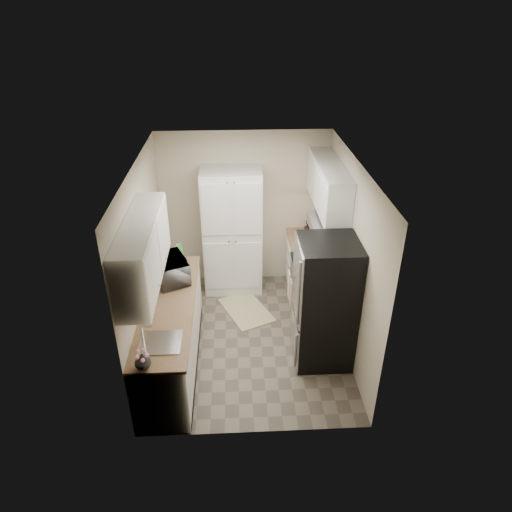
{
  "coord_description": "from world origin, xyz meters",
  "views": [
    {
      "loc": [
        -0.16,
        -5.0,
        4.15
      ],
      "look_at": [
        0.11,
        0.15,
        1.23
      ],
      "focal_mm": 32.0,
      "sensor_mm": 36.0,
      "label": 1
    }
  ],
  "objects_px": {
    "pantry_cabinet": "(232,232)",
    "wine_bottle": "(166,260)",
    "electric_range": "(315,292)",
    "microwave": "(171,269)",
    "refrigerator": "(325,303)",
    "toaster_oven": "(316,233)"
  },
  "relations": [
    {
      "from": "pantry_cabinet",
      "to": "wine_bottle",
      "type": "bearing_deg",
      "value": -135.2
    },
    {
      "from": "pantry_cabinet",
      "to": "electric_range",
      "type": "height_order",
      "value": "pantry_cabinet"
    },
    {
      "from": "pantry_cabinet",
      "to": "microwave",
      "type": "height_order",
      "value": "pantry_cabinet"
    },
    {
      "from": "pantry_cabinet",
      "to": "wine_bottle",
      "type": "distance_m",
      "value": 1.28
    },
    {
      "from": "refrigerator",
      "to": "wine_bottle",
      "type": "bearing_deg",
      "value": 158.11
    },
    {
      "from": "refrigerator",
      "to": "toaster_oven",
      "type": "distance_m",
      "value": 1.62
    },
    {
      "from": "wine_bottle",
      "to": "microwave",
      "type": "bearing_deg",
      "value": -70.11
    },
    {
      "from": "electric_range",
      "to": "toaster_oven",
      "type": "distance_m",
      "value": 0.98
    },
    {
      "from": "toaster_oven",
      "to": "wine_bottle",
      "type": "bearing_deg",
      "value": -172.01
    },
    {
      "from": "electric_range",
      "to": "microwave",
      "type": "xyz_separation_m",
      "value": [
        -1.98,
        -0.26,
        0.6
      ]
    },
    {
      "from": "electric_range",
      "to": "microwave",
      "type": "bearing_deg",
      "value": -172.4
    },
    {
      "from": "pantry_cabinet",
      "to": "microwave",
      "type": "distance_m",
      "value": 1.44
    },
    {
      "from": "refrigerator",
      "to": "toaster_oven",
      "type": "bearing_deg",
      "value": 84.67
    },
    {
      "from": "electric_range",
      "to": "toaster_oven",
      "type": "relative_size",
      "value": 3.3
    },
    {
      "from": "wine_bottle",
      "to": "toaster_oven",
      "type": "relative_size",
      "value": 0.76
    },
    {
      "from": "pantry_cabinet",
      "to": "microwave",
      "type": "xyz_separation_m",
      "value": [
        -0.8,
        -1.19,
        0.08
      ]
    },
    {
      "from": "pantry_cabinet",
      "to": "electric_range",
      "type": "relative_size",
      "value": 1.77
    },
    {
      "from": "refrigerator",
      "to": "microwave",
      "type": "bearing_deg",
      "value": 164.6
    },
    {
      "from": "electric_range",
      "to": "microwave",
      "type": "distance_m",
      "value": 2.08
    },
    {
      "from": "electric_range",
      "to": "toaster_oven",
      "type": "xyz_separation_m",
      "value": [
        0.12,
        0.81,
        0.54
      ]
    },
    {
      "from": "microwave",
      "to": "toaster_oven",
      "type": "relative_size",
      "value": 1.65
    },
    {
      "from": "refrigerator",
      "to": "toaster_oven",
      "type": "height_order",
      "value": "refrigerator"
    }
  ]
}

